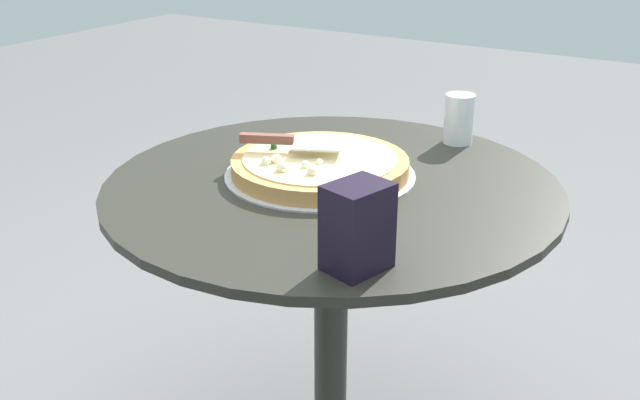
{
  "coord_description": "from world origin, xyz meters",
  "views": [
    {
      "loc": [
        -0.67,
        1.15,
        1.26
      ],
      "look_at": [
        0.04,
        -0.02,
        0.67
      ],
      "focal_mm": 41.08,
      "sensor_mm": 36.0,
      "label": 1
    }
  ],
  "objects_px": {
    "pizza_on_tray": "(320,166)",
    "pizza_server": "(291,141)",
    "patio_table": "(331,264)",
    "napkin_dispenser": "(357,227)",
    "drinking_cup": "(459,119)"
  },
  "relations": [
    {
      "from": "pizza_server",
      "to": "patio_table",
      "type": "bearing_deg",
      "value": 173.47
    },
    {
      "from": "pizza_on_tray",
      "to": "pizza_server",
      "type": "height_order",
      "value": "pizza_server"
    },
    {
      "from": "patio_table",
      "to": "pizza_server",
      "type": "height_order",
      "value": "pizza_server"
    },
    {
      "from": "patio_table",
      "to": "napkin_dispenser",
      "type": "relative_size",
      "value": 6.59
    },
    {
      "from": "pizza_on_tray",
      "to": "napkin_dispenser",
      "type": "height_order",
      "value": "napkin_dispenser"
    },
    {
      "from": "pizza_on_tray",
      "to": "drinking_cup",
      "type": "xyz_separation_m",
      "value": [
        -0.16,
        -0.34,
        0.04
      ]
    },
    {
      "from": "pizza_on_tray",
      "to": "pizza_server",
      "type": "bearing_deg",
      "value": 3.13
    },
    {
      "from": "patio_table",
      "to": "napkin_dispenser",
      "type": "bearing_deg",
      "value": 126.39
    },
    {
      "from": "patio_table",
      "to": "napkin_dispenser",
      "type": "height_order",
      "value": "napkin_dispenser"
    },
    {
      "from": "patio_table",
      "to": "pizza_on_tray",
      "type": "height_order",
      "value": "pizza_on_tray"
    },
    {
      "from": "pizza_on_tray",
      "to": "drinking_cup",
      "type": "bearing_deg",
      "value": -115.21
    },
    {
      "from": "patio_table",
      "to": "napkin_dispenser",
      "type": "xyz_separation_m",
      "value": [
        -0.21,
        0.29,
        0.25
      ]
    },
    {
      "from": "drinking_cup",
      "to": "napkin_dispenser",
      "type": "relative_size",
      "value": 0.82
    },
    {
      "from": "pizza_server",
      "to": "napkin_dispenser",
      "type": "distance_m",
      "value": 0.44
    },
    {
      "from": "pizza_on_tray",
      "to": "napkin_dispenser",
      "type": "bearing_deg",
      "value": 129.43
    }
  ]
}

